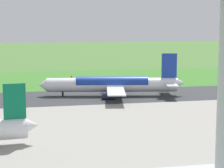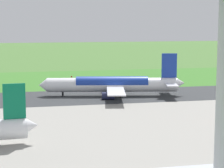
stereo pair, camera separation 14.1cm
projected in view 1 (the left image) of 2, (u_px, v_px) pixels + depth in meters
ground_plane at (151, 95)px, 169.68m from camera, size 800.00×800.00×0.00m
runway_asphalt at (151, 95)px, 169.68m from camera, size 600.00×32.14×0.06m
apron_concrete at (215, 130)px, 115.00m from camera, size 440.00×110.00×0.05m
grass_verge_foreground at (123, 79)px, 212.85m from camera, size 600.00×80.00×0.04m
airliner_main at (113, 84)px, 165.98m from camera, size 53.89×44.35×15.88m
no_stopping_sign at (71, 78)px, 206.54m from camera, size 0.60×0.10×2.35m
traffic_cone_orange at (61, 80)px, 209.26m from camera, size 0.40×0.40×0.55m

